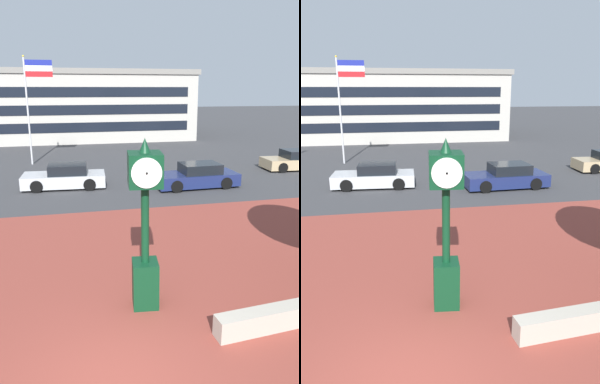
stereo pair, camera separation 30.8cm
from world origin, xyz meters
The scene contains 7 objects.
plaza_brick_paving centered at (0.00, 2.98, 0.00)m, with size 44.00×13.96×0.01m, color brown.
planter_wall centered at (3.89, 1.07, 0.25)m, with size 3.20×0.40×0.50m, color #ADA393.
street_clock centered at (1.10, 2.55, 2.06)m, with size 0.82×0.87×4.09m.
car_street_near centered at (-0.82, 14.35, 0.57)m, with size 4.40×2.05×1.28m.
car_street_mid centered at (6.11, 13.03, 0.57)m, with size 4.49×2.08×1.28m.
flagpole_primary centered at (-2.82, 21.28, 4.47)m, with size 1.86×0.14×7.23m.
civic_building centered at (1.63, 37.09, 3.47)m, with size 21.49×14.04×6.92m.
Camera 2 is at (-0.20, -5.28, 5.12)m, focal length 34.38 mm.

